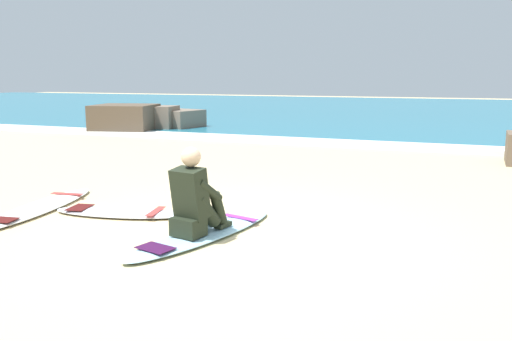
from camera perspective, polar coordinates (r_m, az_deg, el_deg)
The scene contains 8 objects.
ground_plane at distance 6.02m, azimuth -2.10°, elevation -6.71°, with size 80.00×80.00×0.00m, color #CCB584.
sea at distance 27.02m, azimuth 16.78°, elevation 6.18°, with size 80.00×28.00×0.10m, color teal.
breaking_foam at distance 13.48m, azimuth 11.56°, elevation 2.78°, with size 80.00×0.90×0.11m, color white.
surfboard_main at distance 5.89m, azimuth -5.59°, elevation -6.78°, with size 1.05×2.39×0.08m.
surfer_seated at distance 5.69m, azimuth -6.62°, elevation -3.24°, with size 0.46×0.75×0.95m.
surfboard_spare_near at distance 7.56m, azimuth -22.40°, elevation -3.70°, with size 0.90×2.42×0.08m.
surfboard_spare_far at distance 6.97m, azimuth -14.54°, elevation -4.38°, with size 1.80×0.84×0.08m.
rock_outcrop_distant at distance 17.14m, azimuth -12.02°, elevation 5.48°, with size 2.94×3.12×0.87m.
Camera 1 is at (2.33, -5.27, 1.75)m, focal length 36.97 mm.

